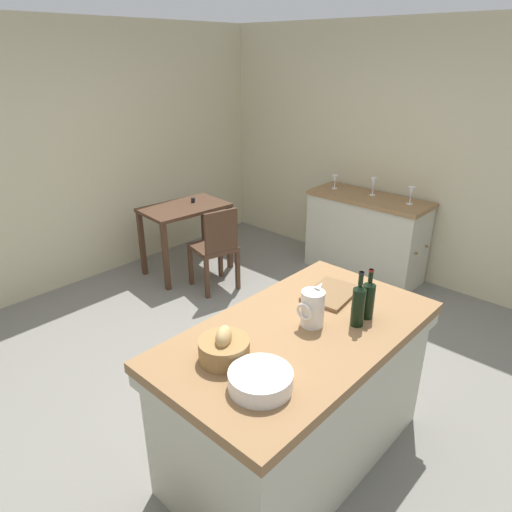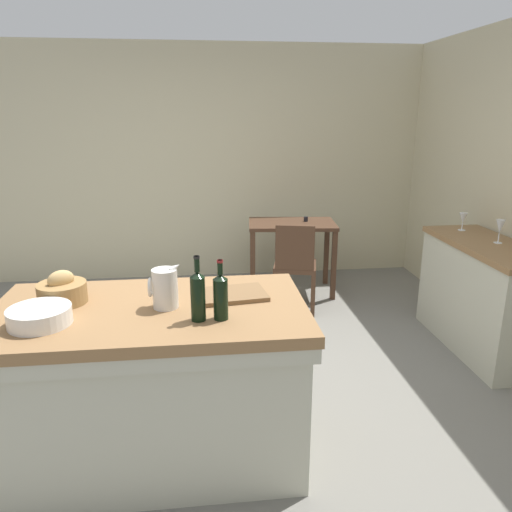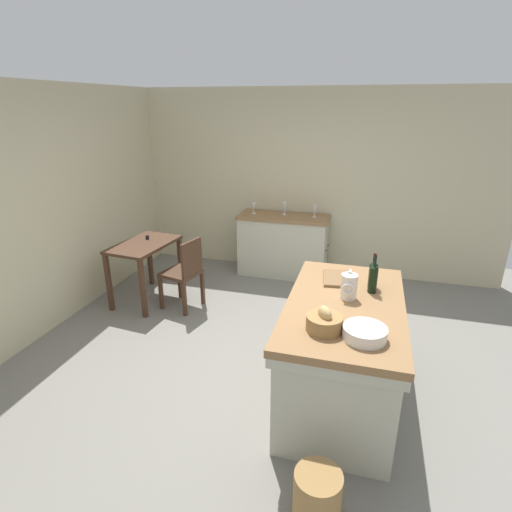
{
  "view_description": "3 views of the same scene",
  "coord_description": "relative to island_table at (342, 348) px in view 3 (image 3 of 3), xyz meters",
  "views": [
    {
      "loc": [
        -1.99,
        -1.92,
        2.29
      ],
      "look_at": [
        0.16,
        0.07,
        0.99
      ],
      "focal_mm": 32.42,
      "sensor_mm": 36.0,
      "label": 1
    },
    {
      "loc": [
        0.01,
        -3.05,
        1.88
      ],
      "look_at": [
        0.38,
        0.06,
        0.95
      ],
      "focal_mm": 34.26,
      "sensor_mm": 36.0,
      "label": 2
    },
    {
      "loc": [
        -3.21,
        -0.74,
        2.37
      ],
      "look_at": [
        0.13,
        0.2,
        1.07
      ],
      "focal_mm": 28.47,
      "sensor_mm": 36.0,
      "label": 3
    }
  ],
  "objects": [
    {
      "name": "writing_desk",
      "position": [
        1.23,
        2.52,
        0.15
      ],
      "size": [
        0.95,
        0.65,
        0.81
      ],
      "color": "#472D1E",
      "rests_on": "ground"
    },
    {
      "name": "pitcher",
      "position": [
        0.08,
        -0.01,
        0.52
      ],
      "size": [
        0.17,
        0.13,
        0.25
      ],
      "color": "silver",
      "rests_on": "island_table"
    },
    {
      "name": "wall_right",
      "position": [
        2.86,
        0.65,
        0.81
      ],
      "size": [
        0.12,
        5.2,
        2.6
      ],
      "primitive_type": "cube",
      "color": "beige",
      "rests_on": "ground"
    },
    {
      "name": "wine_glass_far_left",
      "position": [
        2.56,
        0.61,
        0.52
      ],
      "size": [
        0.07,
        0.07,
        0.18
      ],
      "color": "white",
      "rests_on": "side_cabinet"
    },
    {
      "name": "cutting_board",
      "position": [
        0.44,
        0.1,
        0.43
      ],
      "size": [
        0.39,
        0.3,
        0.02
      ],
      "primitive_type": "cube",
      "rotation": [
        0.0,
        0.0,
        0.14
      ],
      "color": "brown",
      "rests_on": "island_table"
    },
    {
      "name": "bread_basket",
      "position": [
        -0.46,
        0.12,
        0.48
      ],
      "size": [
        0.25,
        0.25,
        0.18
      ],
      "color": "olive",
      "rests_on": "island_table"
    },
    {
      "name": "wine_bottle_dark",
      "position": [
        0.36,
        -0.19,
        0.54
      ],
      "size": [
        0.07,
        0.07,
        0.3
      ],
      "color": "black",
      "rests_on": "island_table"
    },
    {
      "name": "ground_plane",
      "position": [
        0.26,
        0.65,
        -0.49
      ],
      "size": [
        6.76,
        6.76,
        0.0
      ],
      "primitive_type": "plane",
      "color": "slate"
    },
    {
      "name": "wine_glass_middle",
      "position": [
        2.53,
        1.48,
        0.51
      ],
      "size": [
        0.07,
        0.07,
        0.15
      ],
      "color": "white",
      "rests_on": "side_cabinet"
    },
    {
      "name": "wall_back",
      "position": [
        0.26,
        3.25,
        0.81
      ],
      "size": [
        5.32,
        0.12,
        2.6
      ],
      "primitive_type": "cube",
      "color": "beige",
      "rests_on": "ground"
    },
    {
      "name": "island_table",
      "position": [
        0.0,
        0.0,
        0.0
      ],
      "size": [
        1.63,
        0.91,
        0.9
      ],
      "color": "olive",
      "rests_on": "ground"
    },
    {
      "name": "side_cabinet",
      "position": [
        2.52,
        1.04,
        -0.04
      ],
      "size": [
        0.52,
        1.29,
        0.89
      ],
      "color": "olive",
      "rests_on": "ground"
    },
    {
      "name": "wicker_hamper",
      "position": [
        -1.14,
        0.03,
        -0.32
      ],
      "size": [
        0.29,
        0.29,
        0.33
      ],
      "primitive_type": "cylinder",
      "color": "olive",
      "rests_on": "ground"
    },
    {
      "name": "wash_bowl",
      "position": [
        -0.5,
        -0.16,
        0.46
      ],
      "size": [
        0.29,
        0.29,
        0.08
      ],
      "primitive_type": "cylinder",
      "color": "silver",
      "rests_on": "island_table"
    },
    {
      "name": "wooden_chair",
      "position": [
        1.16,
        1.96,
        -0.01
      ],
      "size": [
        0.48,
        0.48,
        0.89
      ],
      "color": "#472D1E",
      "rests_on": "ground"
    },
    {
      "name": "wine_glass_left",
      "position": [
        2.58,
        1.04,
        0.53
      ],
      "size": [
        0.07,
        0.07,
        0.19
      ],
      "color": "white",
      "rests_on": "side_cabinet"
    },
    {
      "name": "wine_bottle_amber",
      "position": [
        0.25,
        -0.2,
        0.55
      ],
      "size": [
        0.07,
        0.07,
        0.32
      ],
      "color": "black",
      "rests_on": "island_table"
    }
  ]
}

